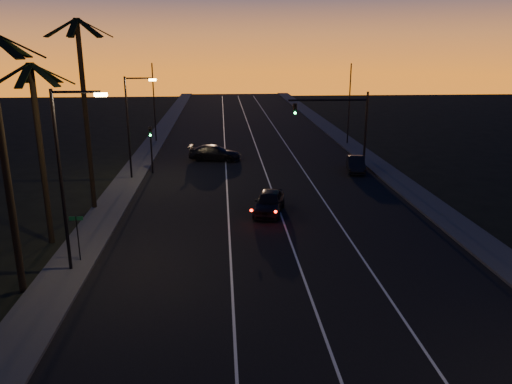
{
  "coord_description": "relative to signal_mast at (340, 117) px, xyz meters",
  "views": [
    {
      "loc": [
        -3.36,
        -3.43,
        10.86
      ],
      "look_at": [
        -1.55,
        22.38,
        3.25
      ],
      "focal_mm": 35.0,
      "sensor_mm": 36.0,
      "label": 1
    }
  ],
  "objects": [
    {
      "name": "road",
      "position": [
        -7.14,
        -9.99,
        -4.78
      ],
      "size": [
        20.0,
        170.0,
        0.01
      ],
      "primitive_type": "cube",
      "color": "black",
      "rests_on": "ground"
    },
    {
      "name": "sidewalk_left",
      "position": [
        -18.34,
        -9.99,
        -4.7
      ],
      "size": [
        2.4,
        170.0,
        0.16
      ],
      "primitive_type": "cube",
      "color": "#373835",
      "rests_on": "ground"
    },
    {
      "name": "sidewalk_right",
      "position": [
        4.06,
        -9.99,
        -4.7
      ],
      "size": [
        2.4,
        170.0,
        0.16
      ],
      "primitive_type": "cube",
      "color": "#373835",
      "rests_on": "ground"
    },
    {
      "name": "lane_stripe_left",
      "position": [
        -10.14,
        -9.99,
        -4.76
      ],
      "size": [
        0.12,
        160.0,
        0.01
      ],
      "primitive_type": "cube",
      "color": "silver",
      "rests_on": "road"
    },
    {
      "name": "lane_stripe_mid",
      "position": [
        -6.64,
        -9.99,
        -4.76
      ],
      "size": [
        0.12,
        160.0,
        0.01
      ],
      "primitive_type": "cube",
      "color": "silver",
      "rests_on": "road"
    },
    {
      "name": "lane_stripe_right",
      "position": [
        -3.14,
        -9.99,
        -4.76
      ],
      "size": [
        0.12,
        160.0,
        0.01
      ],
      "primitive_type": "cube",
      "color": "silver",
      "rests_on": "road"
    },
    {
      "name": "palm_near",
      "position": [
        -19.74,
        -21.99,
        2.29
      ],
      "size": [
        4.25,
        4.16,
        11.53
      ],
      "color": "black",
      "rests_on": "ground"
    },
    {
      "name": "palm_mid",
      "position": [
        -20.34,
        -15.99,
        1.47
      ],
      "size": [
        4.25,
        4.16,
        10.03
      ],
      "color": "black",
      "rests_on": "ground"
    },
    {
      "name": "palm_far",
      "position": [
        -19.34,
        -9.99,
        2.83
      ],
      "size": [
        4.25,
        4.16,
        12.53
      ],
      "color": "black",
      "rests_on": "ground"
    },
    {
      "name": "streetlight_left_near",
      "position": [
        -17.84,
        -19.99,
        0.54
      ],
      "size": [
        2.55,
        0.26,
        9.0
      ],
      "color": "black",
      "rests_on": "ground"
    },
    {
      "name": "streetlight_left_far",
      "position": [
        -17.82,
        -1.99,
        0.28
      ],
      "size": [
        2.55,
        0.26,
        8.5
      ],
      "color": "black",
      "rests_on": "ground"
    },
    {
      "name": "street_sign",
      "position": [
        -17.94,
        -18.99,
        -3.13
      ],
      "size": [
        0.7,
        0.06,
        2.6
      ],
      "color": "black",
      "rests_on": "ground"
    },
    {
      "name": "signal_mast",
      "position": [
        0.0,
        0.0,
        0.0
      ],
      "size": [
        7.1,
        0.41,
        7.0
      ],
      "color": "black",
      "rests_on": "ground"
    },
    {
      "name": "signal_post",
      "position": [
        -16.64,
        -0.01,
        -1.89
      ],
      "size": [
        0.28,
        0.37,
        4.2
      ],
      "color": "black",
      "rests_on": "ground"
    },
    {
      "name": "far_pole_left",
      "position": [
        -18.14,
        15.01,
        -0.28
      ],
      "size": [
        0.14,
        0.14,
        9.0
      ],
      "primitive_type": "cylinder",
      "color": "black",
      "rests_on": "ground"
    },
    {
      "name": "far_pole_right",
      "position": [
        3.86,
        12.01,
        -0.28
      ],
      "size": [
        0.14,
        0.14,
        9.0
      ],
      "primitive_type": "cylinder",
      "color": "black",
      "rests_on": "ground"
    },
    {
      "name": "lead_car",
      "position": [
        -7.38,
        -11.63,
        -4.01
      ],
      "size": [
        2.82,
        5.23,
        1.52
      ],
      "color": "black",
      "rests_on": "road"
    },
    {
      "name": "right_car",
      "position": [
        1.44,
        -0.74,
        -4.09
      ],
      "size": [
        2.16,
        4.35,
        1.37
      ],
      "color": "black",
      "rests_on": "road"
    },
    {
      "name": "cross_car",
      "position": [
        -11.18,
        4.79,
        -4.03
      ],
      "size": [
        5.42,
        3.04,
        1.48
      ],
      "color": "black",
      "rests_on": "road"
    }
  ]
}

